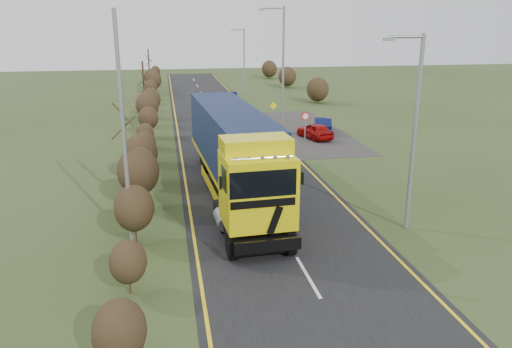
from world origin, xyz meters
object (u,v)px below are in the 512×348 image
object	(u,v)px
lorry	(234,148)
streetlight_near	(413,127)
car_red_hatchback	(315,131)
car_blue_sedan	(323,125)
speed_sign	(305,121)

from	to	relation	value
lorry	streetlight_near	size ratio (longest dim) A/B	1.96
car_red_hatchback	streetlight_near	world-z (taller)	streetlight_near
car_red_hatchback	lorry	bearing A→B (deg)	40.95
car_blue_sedan	speed_sign	bearing A→B (deg)	65.63
speed_sign	streetlight_near	bearing A→B (deg)	-91.02
car_red_hatchback	car_blue_sedan	world-z (taller)	car_blue_sedan
streetlight_near	speed_sign	distance (m)	17.08
car_red_hatchback	streetlight_near	bearing A→B (deg)	70.32
car_blue_sedan	streetlight_near	distance (m)	20.05
car_red_hatchback	streetlight_near	distance (m)	17.87
speed_sign	lorry	bearing A→B (deg)	-121.44
lorry	speed_sign	world-z (taller)	lorry
speed_sign	car_red_hatchback	bearing A→B (deg)	31.89
car_blue_sedan	lorry	bearing A→B (deg)	72.12
car_red_hatchback	speed_sign	xyz separation A→B (m)	(-0.94, -0.59, 0.89)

